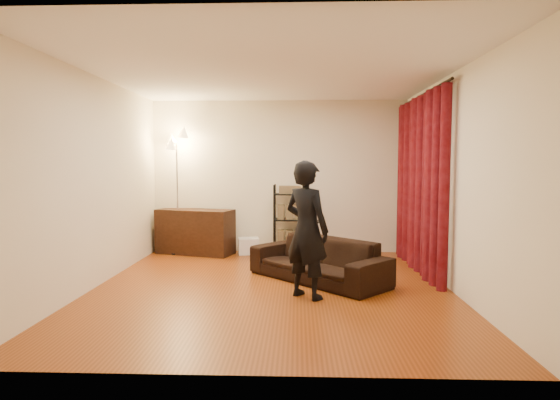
{
  "coord_description": "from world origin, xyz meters",
  "views": [
    {
      "loc": [
        0.33,
        -5.86,
        1.57
      ],
      "look_at": [
        0.1,
        0.3,
        1.1
      ],
      "focal_mm": 30.0,
      "sensor_mm": 36.0,
      "label": 1
    }
  ],
  "objects_px": {
    "media_cabinet": "(195,232)",
    "storage_boxes": "(249,246)",
    "sofa": "(318,260)",
    "wire_shelf": "(290,220)",
    "person": "(307,230)",
    "floor_lamp": "(177,193)"
  },
  "relations": [
    {
      "from": "media_cabinet",
      "to": "storage_boxes",
      "type": "height_order",
      "value": "media_cabinet"
    },
    {
      "from": "sofa",
      "to": "wire_shelf",
      "type": "relative_size",
      "value": 1.61
    },
    {
      "from": "sofa",
      "to": "person",
      "type": "bearing_deg",
      "value": -57.52
    },
    {
      "from": "storage_boxes",
      "to": "wire_shelf",
      "type": "bearing_deg",
      "value": 2.35
    },
    {
      "from": "sofa",
      "to": "person",
      "type": "relative_size",
      "value": 1.21
    },
    {
      "from": "sofa",
      "to": "media_cabinet",
      "type": "bearing_deg",
      "value": -177.16
    },
    {
      "from": "media_cabinet",
      "to": "wire_shelf",
      "type": "relative_size",
      "value": 1.1
    },
    {
      "from": "wire_shelf",
      "to": "sofa",
      "type": "bearing_deg",
      "value": -91.01
    },
    {
      "from": "floor_lamp",
      "to": "storage_boxes",
      "type": "bearing_deg",
      "value": -0.19
    },
    {
      "from": "sofa",
      "to": "wire_shelf",
      "type": "height_order",
      "value": "wire_shelf"
    },
    {
      "from": "sofa",
      "to": "storage_boxes",
      "type": "xyz_separation_m",
      "value": [
        -1.13,
        1.83,
        -0.14
      ]
    },
    {
      "from": "person",
      "to": "storage_boxes",
      "type": "relative_size",
      "value": 4.62
    },
    {
      "from": "storage_boxes",
      "to": "wire_shelf",
      "type": "distance_m",
      "value": 0.87
    },
    {
      "from": "person",
      "to": "wire_shelf",
      "type": "relative_size",
      "value": 1.32
    },
    {
      "from": "media_cabinet",
      "to": "storage_boxes",
      "type": "relative_size",
      "value": 3.83
    },
    {
      "from": "person",
      "to": "floor_lamp",
      "type": "relative_size",
      "value": 0.76
    },
    {
      "from": "sofa",
      "to": "floor_lamp",
      "type": "xyz_separation_m",
      "value": [
        -2.38,
        1.83,
        0.78
      ]
    },
    {
      "from": "media_cabinet",
      "to": "storage_boxes",
      "type": "bearing_deg",
      "value": 15.88
    },
    {
      "from": "media_cabinet",
      "to": "floor_lamp",
      "type": "relative_size",
      "value": 0.63
    },
    {
      "from": "floor_lamp",
      "to": "sofa",
      "type": "bearing_deg",
      "value": -37.57
    },
    {
      "from": "sofa",
      "to": "wire_shelf",
      "type": "bearing_deg",
      "value": 146.61
    },
    {
      "from": "person",
      "to": "floor_lamp",
      "type": "bearing_deg",
      "value": -10.71
    }
  ]
}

